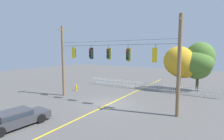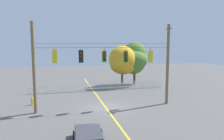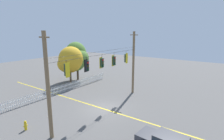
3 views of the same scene
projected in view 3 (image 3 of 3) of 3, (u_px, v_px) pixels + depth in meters
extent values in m
plane|color=#565451|center=(103.00, 109.00, 18.92)|extent=(80.00, 80.00, 0.00)
cube|color=gold|center=(103.00, 109.00, 18.91)|extent=(0.16, 36.00, 0.01)
cylinder|color=brown|center=(48.00, 87.00, 12.92)|extent=(0.30, 0.30, 8.13)
cylinder|color=brown|center=(133.00, 63.00, 23.21)|extent=(0.30, 0.30, 8.13)
cube|color=brown|center=(44.00, 37.00, 12.17)|extent=(0.10, 1.10, 0.10)
cube|color=brown|center=(134.00, 35.00, 22.45)|extent=(0.10, 1.10, 0.10)
cylinder|color=black|center=(103.00, 54.00, 17.70)|extent=(12.70, 0.02, 0.02)
cylinder|color=black|center=(105.00, 51.00, 17.48)|extent=(12.70, 0.02, 0.02)
cylinder|color=black|center=(66.00, 62.00, 14.01)|extent=(0.03, 0.03, 0.28)
cube|color=yellow|center=(68.00, 70.00, 14.07)|extent=(0.43, 0.02, 1.21)
cube|color=#1E3323|center=(67.00, 70.00, 14.15)|extent=(0.30, 0.24, 0.97)
cylinder|color=red|center=(65.00, 66.00, 14.15)|extent=(0.20, 0.03, 0.20)
cube|color=#1E3323|center=(65.00, 64.00, 14.16)|extent=(0.22, 0.12, 0.06)
cylinder|color=#463B09|center=(65.00, 70.00, 14.22)|extent=(0.20, 0.03, 0.20)
cube|color=#1E3323|center=(65.00, 68.00, 14.22)|extent=(0.22, 0.12, 0.06)
cylinder|color=#073513|center=(66.00, 74.00, 14.29)|extent=(0.20, 0.03, 0.20)
cube|color=#1E3323|center=(65.00, 72.00, 14.29)|extent=(0.22, 0.12, 0.06)
cylinder|color=black|center=(87.00, 59.00, 15.89)|extent=(0.03, 0.03, 0.34)
cube|color=black|center=(86.00, 66.00, 16.10)|extent=(0.43, 0.02, 1.17)
cube|color=black|center=(87.00, 66.00, 16.03)|extent=(0.30, 0.24, 0.94)
cylinder|color=red|center=(88.00, 63.00, 15.89)|extent=(0.20, 0.03, 0.20)
cube|color=black|center=(88.00, 61.00, 15.84)|extent=(0.22, 0.12, 0.06)
cylinder|color=#463B09|center=(88.00, 66.00, 15.95)|extent=(0.20, 0.03, 0.20)
cube|color=black|center=(88.00, 65.00, 15.90)|extent=(0.22, 0.12, 0.06)
cylinder|color=#073513|center=(88.00, 69.00, 16.02)|extent=(0.20, 0.03, 0.20)
cube|color=black|center=(88.00, 68.00, 15.97)|extent=(0.22, 0.12, 0.06)
cylinder|color=black|center=(102.00, 56.00, 17.64)|extent=(0.03, 0.03, 0.38)
cube|color=yellow|center=(101.00, 63.00, 17.85)|extent=(0.43, 0.02, 1.13)
cube|color=#1E3323|center=(102.00, 63.00, 17.77)|extent=(0.30, 0.24, 0.91)
cylinder|color=red|center=(103.00, 60.00, 17.63)|extent=(0.20, 0.03, 0.20)
cube|color=#1E3323|center=(103.00, 59.00, 17.58)|extent=(0.22, 0.12, 0.06)
cylinder|color=#463B09|center=(103.00, 63.00, 17.70)|extent=(0.20, 0.03, 0.20)
cube|color=#1E3323|center=(103.00, 62.00, 17.65)|extent=(0.22, 0.12, 0.06)
cylinder|color=#073513|center=(103.00, 66.00, 17.76)|extent=(0.20, 0.03, 0.20)
cube|color=#1E3323|center=(103.00, 65.00, 17.71)|extent=(0.22, 0.12, 0.06)
cylinder|color=black|center=(114.00, 55.00, 19.33)|extent=(0.03, 0.03, 0.42)
cube|color=yellow|center=(113.00, 61.00, 19.55)|extent=(0.43, 0.02, 1.22)
cube|color=#1E3323|center=(114.00, 61.00, 19.47)|extent=(0.30, 0.24, 0.98)
cylinder|color=red|center=(115.00, 58.00, 19.33)|extent=(0.20, 0.03, 0.20)
cube|color=#1E3323|center=(115.00, 57.00, 19.28)|extent=(0.22, 0.12, 0.06)
cylinder|color=#463B09|center=(115.00, 61.00, 19.40)|extent=(0.20, 0.03, 0.20)
cube|color=#1E3323|center=(115.00, 60.00, 19.35)|extent=(0.22, 0.12, 0.06)
cylinder|color=#073513|center=(115.00, 64.00, 19.47)|extent=(0.20, 0.03, 0.20)
cube|color=#1E3323|center=(115.00, 63.00, 19.42)|extent=(0.22, 0.12, 0.06)
cylinder|color=black|center=(126.00, 52.00, 21.34)|extent=(0.03, 0.03, 0.42)
cube|color=yellow|center=(127.00, 58.00, 21.42)|extent=(0.43, 0.02, 1.23)
cube|color=#1E3323|center=(126.00, 58.00, 21.49)|extent=(0.30, 0.24, 0.99)
cylinder|color=red|center=(125.00, 55.00, 21.50)|extent=(0.20, 0.03, 0.20)
cube|color=#1E3323|center=(125.00, 54.00, 21.50)|extent=(0.22, 0.12, 0.06)
cylinder|color=#463B09|center=(125.00, 58.00, 21.57)|extent=(0.20, 0.03, 0.20)
cube|color=#1E3323|center=(125.00, 57.00, 21.57)|extent=(0.22, 0.12, 0.06)
cylinder|color=#073513|center=(125.00, 61.00, 21.64)|extent=(0.20, 0.03, 0.20)
cube|color=#1E3323|center=(125.00, 60.00, 21.64)|extent=(0.22, 0.12, 0.06)
cube|color=white|center=(1.00, 108.00, 17.80)|extent=(0.06, 0.04, 1.11)
cube|color=white|center=(3.00, 107.00, 17.97)|extent=(0.06, 0.04, 1.11)
cube|color=white|center=(6.00, 106.00, 18.15)|extent=(0.06, 0.04, 1.11)
cube|color=white|center=(8.00, 106.00, 18.33)|extent=(0.06, 0.04, 1.11)
cube|color=white|center=(10.00, 105.00, 18.51)|extent=(0.06, 0.04, 1.11)
cube|color=white|center=(12.00, 104.00, 18.68)|extent=(0.06, 0.04, 1.11)
cube|color=white|center=(14.00, 104.00, 18.86)|extent=(0.06, 0.04, 1.11)
cube|color=white|center=(17.00, 103.00, 19.04)|extent=(0.06, 0.04, 1.11)
cube|color=white|center=(19.00, 102.00, 19.22)|extent=(0.06, 0.04, 1.11)
cube|color=white|center=(21.00, 102.00, 19.39)|extent=(0.06, 0.04, 1.11)
cube|color=white|center=(23.00, 101.00, 19.57)|extent=(0.06, 0.04, 1.11)
cube|color=white|center=(25.00, 100.00, 19.75)|extent=(0.06, 0.04, 1.11)
cube|color=white|center=(27.00, 100.00, 19.93)|extent=(0.06, 0.04, 1.11)
cube|color=white|center=(28.00, 99.00, 20.11)|extent=(0.06, 0.04, 1.11)
cube|color=white|center=(30.00, 99.00, 20.28)|extent=(0.06, 0.04, 1.11)
cube|color=white|center=(32.00, 98.00, 20.46)|extent=(0.06, 0.04, 1.11)
cube|color=white|center=(34.00, 98.00, 20.64)|extent=(0.06, 0.04, 1.11)
cube|color=white|center=(36.00, 97.00, 20.82)|extent=(0.06, 0.04, 1.11)
cube|color=white|center=(37.00, 96.00, 20.99)|extent=(0.06, 0.04, 1.11)
cube|color=white|center=(39.00, 96.00, 21.17)|extent=(0.06, 0.04, 1.11)
cube|color=white|center=(41.00, 95.00, 21.35)|extent=(0.06, 0.04, 1.11)
cube|color=white|center=(42.00, 95.00, 21.53)|extent=(0.06, 0.04, 1.11)
cube|color=white|center=(44.00, 94.00, 21.70)|extent=(0.06, 0.04, 1.11)
cube|color=white|center=(46.00, 94.00, 21.88)|extent=(0.06, 0.04, 1.11)
cube|color=white|center=(47.00, 93.00, 22.06)|extent=(0.06, 0.04, 1.11)
cube|color=white|center=(49.00, 93.00, 22.24)|extent=(0.06, 0.04, 1.11)
cube|color=white|center=(50.00, 92.00, 22.41)|extent=(0.06, 0.04, 1.11)
cube|color=white|center=(52.00, 92.00, 22.59)|extent=(0.06, 0.04, 1.11)
cube|color=white|center=(53.00, 91.00, 22.77)|extent=(0.06, 0.04, 1.11)
cube|color=white|center=(55.00, 91.00, 22.95)|extent=(0.06, 0.04, 1.11)
cube|color=white|center=(56.00, 90.00, 23.12)|extent=(0.06, 0.04, 1.11)
cube|color=white|center=(58.00, 90.00, 23.30)|extent=(0.06, 0.04, 1.11)
cube|color=white|center=(59.00, 90.00, 23.48)|extent=(0.06, 0.04, 1.11)
cube|color=white|center=(60.00, 89.00, 23.66)|extent=(0.06, 0.04, 1.11)
cube|color=white|center=(62.00, 89.00, 23.83)|extent=(0.06, 0.04, 1.11)
cube|color=white|center=(63.00, 88.00, 24.01)|extent=(0.06, 0.04, 1.11)
cube|color=white|center=(64.00, 88.00, 24.19)|extent=(0.06, 0.04, 1.11)
cube|color=white|center=(66.00, 88.00, 24.37)|extent=(0.06, 0.04, 1.11)
cube|color=white|center=(67.00, 87.00, 24.54)|extent=(0.06, 0.04, 1.11)
cube|color=white|center=(68.00, 87.00, 24.72)|extent=(0.06, 0.04, 1.11)
cube|color=white|center=(69.00, 86.00, 24.90)|extent=(0.06, 0.04, 1.11)
cube|color=white|center=(71.00, 86.00, 25.08)|extent=(0.06, 0.04, 1.11)
cube|color=white|center=(72.00, 86.00, 25.25)|extent=(0.06, 0.04, 1.11)
cube|color=white|center=(73.00, 85.00, 25.43)|extent=(0.06, 0.04, 1.11)
cube|color=white|center=(74.00, 85.00, 25.61)|extent=(0.06, 0.04, 1.11)
cube|color=white|center=(75.00, 84.00, 25.79)|extent=(0.06, 0.04, 1.11)
cube|color=white|center=(76.00, 84.00, 25.97)|extent=(0.06, 0.04, 1.11)
cube|color=white|center=(77.00, 84.00, 26.14)|extent=(0.06, 0.04, 1.11)
cube|color=white|center=(79.00, 83.00, 26.32)|extent=(0.06, 0.04, 1.11)
cube|color=white|center=(80.00, 83.00, 26.50)|extent=(0.06, 0.04, 1.11)
cube|color=white|center=(81.00, 83.00, 26.68)|extent=(0.06, 0.04, 1.11)
cube|color=white|center=(82.00, 82.00, 26.85)|extent=(0.06, 0.04, 1.11)
cube|color=white|center=(83.00, 82.00, 27.03)|extent=(0.06, 0.04, 1.11)
cube|color=white|center=(84.00, 82.00, 27.21)|extent=(0.06, 0.04, 1.11)
cube|color=white|center=(85.00, 81.00, 27.39)|extent=(0.06, 0.04, 1.11)
cube|color=white|center=(86.00, 81.00, 27.56)|extent=(0.06, 0.04, 1.11)
cube|color=white|center=(87.00, 81.00, 27.74)|extent=(0.06, 0.04, 1.11)
cube|color=white|center=(88.00, 80.00, 27.92)|extent=(0.06, 0.04, 1.11)
cube|color=white|center=(89.00, 80.00, 28.10)|extent=(0.06, 0.04, 1.11)
cube|color=white|center=(90.00, 80.00, 28.27)|extent=(0.06, 0.04, 1.11)
cube|color=white|center=(91.00, 80.00, 28.45)|extent=(0.06, 0.04, 1.11)
cube|color=white|center=(92.00, 79.00, 28.63)|extent=(0.06, 0.04, 1.11)
cube|color=white|center=(93.00, 79.00, 28.81)|extent=(0.06, 0.04, 1.11)
cube|color=white|center=(93.00, 79.00, 28.98)|extent=(0.06, 0.04, 1.11)
cube|color=white|center=(94.00, 78.00, 29.16)|extent=(0.06, 0.04, 1.11)
cube|color=white|center=(95.00, 78.00, 29.34)|extent=(0.06, 0.04, 1.11)
cube|color=white|center=(96.00, 78.00, 29.52)|extent=(0.06, 0.04, 1.11)
cube|color=white|center=(97.00, 78.00, 29.69)|extent=(0.06, 0.04, 1.11)
cube|color=white|center=(98.00, 77.00, 29.87)|extent=(0.06, 0.04, 1.11)
cube|color=white|center=(99.00, 77.00, 30.05)|extent=(0.06, 0.04, 1.11)
cube|color=white|center=(99.00, 77.00, 30.23)|extent=(0.06, 0.04, 1.11)
cube|color=white|center=(100.00, 77.00, 30.40)|extent=(0.06, 0.04, 1.11)
cube|color=white|center=(101.00, 76.00, 30.58)|extent=(0.06, 0.04, 1.11)
cube|color=white|center=(102.00, 76.00, 30.76)|extent=(0.06, 0.04, 1.11)
cube|color=white|center=(103.00, 76.00, 30.94)|extent=(0.06, 0.04, 1.11)
cube|color=white|center=(62.00, 90.00, 23.90)|extent=(17.83, 0.03, 0.08)
cube|color=white|center=(61.00, 87.00, 23.80)|extent=(17.83, 0.03, 0.08)
cylinder|color=brown|center=(71.00, 76.00, 28.26)|extent=(0.31, 0.31, 2.35)
ellipsoid|color=gold|center=(70.00, 64.00, 28.32)|extent=(3.99, 3.48, 2.93)
ellipsoid|color=gold|center=(71.00, 59.00, 27.32)|extent=(3.91, 3.49, 3.88)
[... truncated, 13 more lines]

